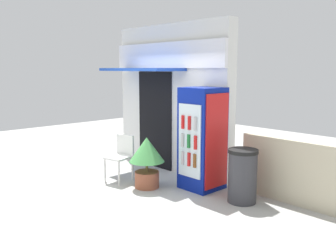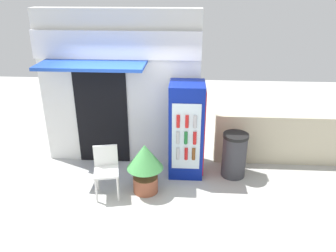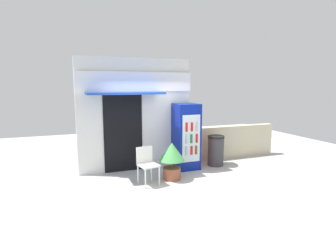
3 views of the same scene
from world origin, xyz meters
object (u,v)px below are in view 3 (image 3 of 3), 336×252
Objects in this scene: drink_cooler at (186,136)px; trash_bin at (216,151)px; plastic_chair at (147,162)px; potted_plant_near_shop at (172,157)px.

trash_bin is at bearing -3.50° from drink_cooler.
drink_cooler is at bearing 176.50° from trash_bin.
trash_bin is (0.94, -0.06, -0.48)m from drink_cooler.
trash_bin is at bearing 17.63° from plastic_chair.
drink_cooler reaches higher than plastic_chair.
plastic_chair is 1.01× the size of trash_bin.
drink_cooler is at bearing 44.72° from potted_plant_near_shop.
drink_cooler is 1.97× the size of potted_plant_near_shop.
plastic_chair reaches higher than trash_bin.
trash_bin is (1.66, 0.66, -0.13)m from potted_plant_near_shop.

